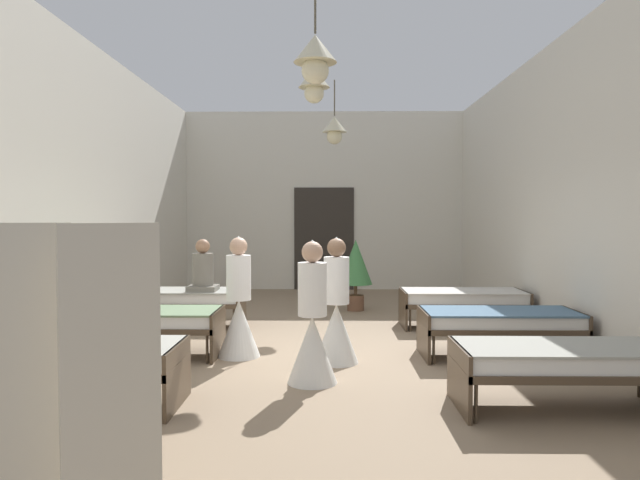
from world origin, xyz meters
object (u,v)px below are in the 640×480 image
at_px(nurse_far_aisle, 312,332).
at_px(nurse_mid_aisle, 336,318).
at_px(bed_left_row_2, 182,298).
at_px(privacy_screen, 17,420).
at_px(nurse_near_aisle, 239,314).
at_px(potted_plant, 356,265).
at_px(patient_seated_primary, 203,272).
at_px(bed_left_row_1, 143,321).
at_px(bed_right_row_0, 564,361).
at_px(bed_right_row_2, 463,299).
at_px(bed_left_row_0, 75,359).
at_px(bed_right_row_1, 499,321).

bearing_deg(nurse_far_aisle, nurse_mid_aisle, -1.83).
distance_m(bed_left_row_2, privacy_screen, 6.55).
bearing_deg(nurse_near_aisle, potted_plant, -159.04).
height_order(nurse_far_aisle, patient_seated_primary, nurse_far_aisle).
height_order(bed_left_row_2, privacy_screen, privacy_screen).
bearing_deg(bed_left_row_1, bed_right_row_0, -23.40).
height_order(bed_left_row_2, bed_right_row_2, same).
bearing_deg(bed_left_row_0, privacy_screen, -70.37).
distance_m(bed_left_row_1, nurse_near_aisle, 1.19).
bearing_deg(nurse_far_aisle, privacy_screen, 176.96).
relative_size(bed_right_row_1, nurse_far_aisle, 1.28).
height_order(bed_right_row_1, nurse_far_aisle, nurse_far_aisle).
xyz_separation_m(bed_left_row_0, privacy_screen, (0.95, -2.66, 0.41)).
bearing_deg(nurse_far_aisle, bed_left_row_2, 50.97).
bearing_deg(bed_left_row_0, patient_seated_primary, 84.60).
bearing_deg(bed_left_row_1, nurse_near_aisle, -0.78).
height_order(bed_left_row_0, bed_right_row_2, same).
relative_size(nurse_far_aisle, privacy_screen, 0.87).
relative_size(nurse_near_aisle, nurse_mid_aisle, 1.00).
bearing_deg(bed_left_row_0, bed_right_row_1, 23.40).
bearing_deg(nurse_near_aisle, bed_left_row_0, 13.54).
relative_size(bed_left_row_0, potted_plant, 1.46).
relative_size(bed_left_row_1, bed_right_row_2, 1.00).
bearing_deg(nurse_mid_aisle, bed_right_row_0, -64.09).
xyz_separation_m(bed_left_row_2, nurse_near_aisle, (1.19, -1.92, 0.09)).
xyz_separation_m(bed_right_row_1, potted_plant, (-1.60, 3.44, 0.39)).
distance_m(bed_left_row_2, bed_right_row_2, 4.39).
bearing_deg(potted_plant, bed_left_row_2, -151.14).
bearing_deg(potted_plant, bed_right_row_0, -73.37).
height_order(bed_left_row_2, potted_plant, potted_plant).
height_order(potted_plant, privacy_screen, privacy_screen).
bearing_deg(privacy_screen, nurse_mid_aisle, 50.79).
relative_size(bed_left_row_1, bed_right_row_1, 1.00).
distance_m(bed_left_row_0, bed_right_row_2, 5.81).
xyz_separation_m(bed_right_row_0, bed_right_row_1, (0.00, 1.90, 0.00)).
bearing_deg(bed_left_row_2, nurse_mid_aisle, -42.57).
bearing_deg(bed_right_row_1, nurse_far_aisle, -153.77).
bearing_deg(nurse_near_aisle, bed_left_row_2, -102.28).
relative_size(bed_right_row_0, bed_right_row_2, 1.00).
distance_m(bed_left_row_1, bed_left_row_2, 1.90).
bearing_deg(patient_seated_primary, bed_left_row_0, -95.40).
bearing_deg(bed_right_row_1, privacy_screen, -127.02).
bearing_deg(bed_left_row_0, bed_left_row_2, 90.00).
bearing_deg(nurse_mid_aisle, privacy_screen, -133.96).
bearing_deg(bed_right_row_0, nurse_near_aisle, 149.51).
distance_m(bed_right_row_1, bed_right_row_2, 1.90).
bearing_deg(patient_seated_primary, bed_right_row_0, -42.51).
bearing_deg(bed_right_row_0, bed_left_row_0, 180.00).
distance_m(nurse_mid_aisle, nurse_far_aisle, 0.86).
height_order(bed_right_row_1, potted_plant, potted_plant).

